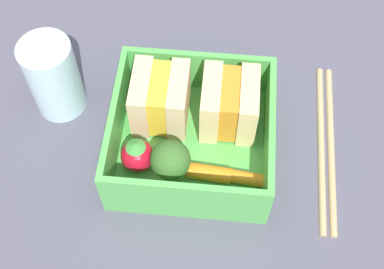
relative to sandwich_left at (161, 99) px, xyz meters
The scene contains 11 objects.
ground_plane 6.73cm from the sandwich_left, 41.25° to the right, with size 120.00×120.00×2.00cm, color #535161.
bento_tray 5.63cm from the sandwich_left, 41.25° to the right, with size 15.18×14.84×1.20cm, color #55B751.
bento_rim 4.46cm from the sandwich_left, 41.25° to the right, with size 15.18×14.84×4.96cm.
sandwich_left is the anchor object (origin of this frame).
sandwich_center_left 6.69cm from the sandwich_left, ahead, with size 5.33×5.87×5.71cm.
strawberry_far_left 6.07cm from the sandwich_left, 105.21° to the right, with size 3.13×3.13×3.73cm.
broccoli_floret 6.83cm from the sandwich_left, 75.38° to the right, with size 3.73×3.73×4.76cm.
carrot_stick_far_left 8.64cm from the sandwich_left, 51.34° to the right, with size 1.51×1.51×4.26cm, color orange.
carrot_stick_left 11.00cm from the sandwich_left, 38.19° to the right, with size 1.26×1.26×4.84cm, color orange.
chopstick_pair 17.24cm from the sandwich_left, ahead, with size 1.92×19.26×0.70cm.
drinking_glass 10.93cm from the sandwich_left, behind, with size 5.14×5.14×8.79cm, color silver.
Camera 1 is at (2.45, -26.29, 46.75)cm, focal length 50.00 mm.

